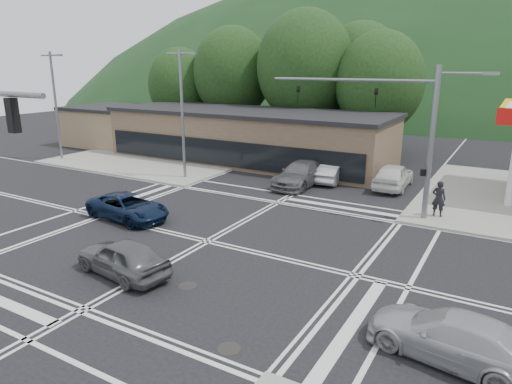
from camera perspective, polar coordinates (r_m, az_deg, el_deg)
The scene contains 20 objects.
ground at distance 21.64m, azimuth -6.11°, elevation -6.15°, with size 120.00×120.00×0.00m, color black.
sidewalk_nw at distance 41.95m, azimuth -10.68°, elevation 4.53°, with size 16.00×16.00×0.15m, color gray.
commercial_row at distance 39.15m, azimuth -1.02°, elevation 6.87°, with size 24.00×8.00×4.00m, color brown.
commercial_nw at distance 49.30m, azimuth -17.31°, elevation 7.77°, with size 8.00×7.00×3.60m, color #846B4F.
hill_north at distance 107.10m, azimuth 23.97°, elevation 10.11°, with size 252.00×126.00×140.00m, color #193819.
tree_n_a at distance 47.81m, azimuth -2.94°, elevation 14.65°, with size 8.00×8.00×11.75m.
tree_n_b at distance 43.97m, azimuth 6.16°, elevation 15.34°, with size 9.00×9.00×12.98m.
tree_n_c at distance 41.63m, azimuth 15.17°, elevation 13.09°, with size 7.60×7.60×10.87m.
tree_n_d at distance 50.58m, azimuth -9.42°, elevation 13.05°, with size 6.80×6.80×9.76m.
tree_n_e at distance 46.29m, azimuth 12.90°, elevation 14.25°, with size 8.40×8.40×11.98m.
streetlight_nw at distance 32.52m, azimuth -9.14°, elevation 10.28°, with size 2.50×0.25×9.00m.
streetlight_w at distance 42.32m, azimuth -23.75°, elevation 10.40°, with size 2.50×0.25×9.00m.
signal_mast_ne at distance 25.01m, azimuth 18.44°, elevation 8.15°, with size 11.65×0.30×8.00m.
car_blue_west at distance 25.26m, azimuth -15.73°, elevation -1.81°, with size 2.23×4.84×1.35m, color #0B1832.
car_grey_center at distance 18.75m, azimuth -16.33°, elevation -7.84°, with size 1.74×4.32×1.47m, color #535658.
car_silver_east at distance 14.41m, azimuth 23.43°, elevation -16.28°, with size 1.96×4.82×1.40m, color #A4A7AB.
car_queue_a at distance 32.44m, azimuth 9.49°, elevation 2.39°, with size 1.40×4.02×1.32m, color #A5A8AC.
car_queue_b at distance 31.72m, azimuth 16.80°, elevation 1.95°, with size 1.99×4.94×1.68m, color silver.
car_northbound at distance 31.17m, azimuth 5.62°, elevation 2.26°, with size 2.27×5.58×1.62m, color #56585B.
pedestrian at distance 26.15m, azimuth 21.87°, elevation -0.76°, with size 0.70×0.46×1.93m, color black.
Camera 1 is at (11.99, -16.12, 8.03)m, focal length 32.00 mm.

